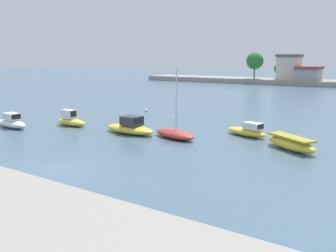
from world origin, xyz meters
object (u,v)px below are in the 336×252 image
moored_boat_4 (247,131)px  moored_boat_5 (291,143)px  moored_boat_2 (130,128)px  mooring_buoy_4 (146,110)px  moored_boat_0 (12,122)px  moored_boat_3 (175,134)px  mooring_buoy_1 (135,119)px  moored_boat_1 (71,120)px

moored_boat_4 → moored_boat_5: moored_boat_4 is taller
moored_boat_2 → mooring_buoy_4: bearing=124.1°
moored_boat_2 → mooring_buoy_4: size_ratio=14.12×
moored_boat_0 → moored_boat_3: bearing=23.7°
moored_boat_0 → mooring_buoy_1: moored_boat_0 is taller
moored_boat_5 → mooring_buoy_1: size_ratio=17.42×
moored_boat_4 → moored_boat_5: bearing=-14.9°
moored_boat_0 → moored_boat_1: bearing=50.8°
mooring_buoy_1 → moored_boat_5: bearing=-11.4°
moored_boat_3 → mooring_buoy_1: 10.38m
moored_boat_2 → moored_boat_3: 4.69m
moored_boat_4 → mooring_buoy_4: size_ratio=11.24×
moored_boat_1 → moored_boat_4: moored_boat_1 is taller
moored_boat_2 → moored_boat_3: size_ratio=0.93×
moored_boat_4 → moored_boat_1: bearing=-145.8°
moored_boat_1 → mooring_buoy_4: size_ratio=10.15×
moored_boat_5 → moored_boat_3: bearing=-139.0°
moored_boat_0 → mooring_buoy_1: (7.89, 10.45, -0.41)m
moored_boat_0 → moored_boat_5: size_ratio=1.02×
moored_boat_4 → moored_boat_5: 5.64m
moored_boat_5 → moored_boat_4: bearing=-179.6°
moored_boat_0 → moored_boat_5: bearing=20.8°
moored_boat_3 → moored_boat_5: (9.86, 1.54, 0.11)m
moored_boat_2 → moored_boat_3: moored_boat_3 is taller
moored_boat_3 → moored_boat_0: bearing=-147.3°
mooring_buoy_1 → mooring_buoy_4: mooring_buoy_4 is taller
moored_boat_1 → mooring_buoy_1: bearing=61.2°
moored_boat_1 → moored_boat_5: size_ratio=0.81×
moored_boat_0 → moored_boat_2: 12.97m
moored_boat_3 → moored_boat_5: size_ratio=1.21×
moored_boat_2 → mooring_buoy_4: 14.09m
moored_boat_5 → mooring_buoy_4: size_ratio=12.50×
mooring_buoy_4 → moored_boat_4: bearing=-22.1°
moored_boat_4 → moored_boat_0: bearing=-139.4°
moored_boat_0 → moored_boat_1: 5.94m
moored_boat_0 → moored_boat_2: bearing=27.1°
moored_boat_4 → mooring_buoy_1: moored_boat_4 is taller
moored_boat_1 → moored_boat_3: size_ratio=0.67×
moored_boat_2 → moored_boat_4: bearing=30.8°
moored_boat_0 → mooring_buoy_4: moored_boat_0 is taller
moored_boat_3 → moored_boat_4: moored_boat_3 is taller
moored_boat_5 → mooring_buoy_4: (-21.79, 9.88, -0.32)m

